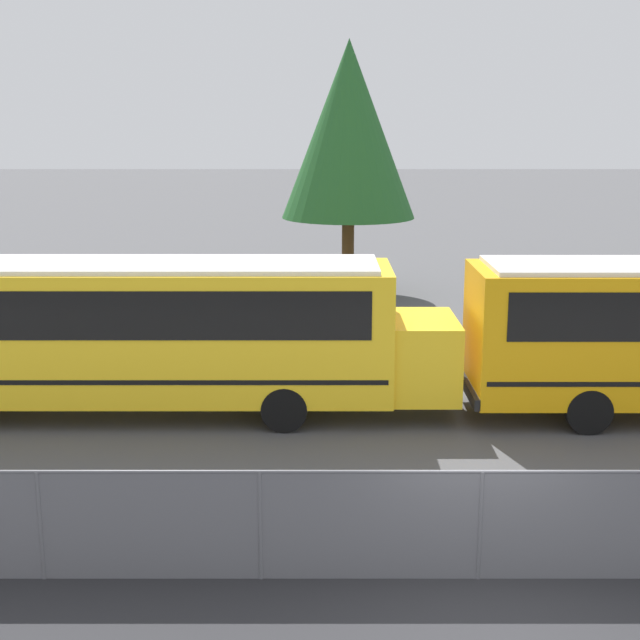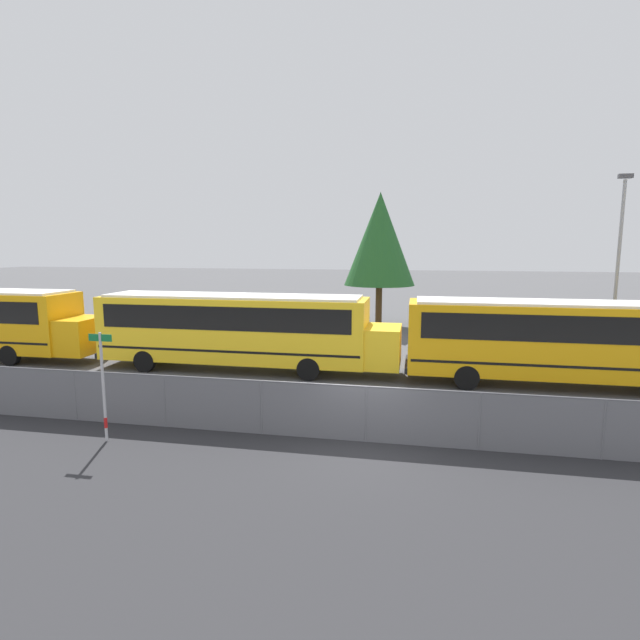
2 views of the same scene
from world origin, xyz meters
name	(u,v)px [view 2 (image 2 of 2)]	position (x,y,z in m)	size (l,w,h in m)	color
ground_plane	(366,442)	(0.00, 0.00, 0.00)	(200.00, 200.00, 0.00)	#4C4C4F
road_strip	(328,580)	(0.00, -6.00, 0.00)	(101.29, 12.00, 0.01)	#2B2B2D
fence	(366,413)	(0.00, 0.00, 0.83)	(67.36, 0.07, 1.63)	#9EA0A5
school_bus_1	(239,326)	(-6.35, 7.15, 1.98)	(13.37, 2.55, 3.36)	yellow
school_bus_2	(572,337)	(7.24, 7.03, 1.98)	(13.37, 2.55, 3.36)	orange
street_sign	(103,385)	(-7.21, -1.37, 1.66)	(0.70, 0.09, 3.13)	#B7B7BC
light_pole	(618,261)	(10.50, 12.24, 4.75)	(0.60, 0.24, 8.72)	gray
tree_1	(380,239)	(-1.22, 20.41, 5.89)	(4.73, 4.73, 8.98)	#51381E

